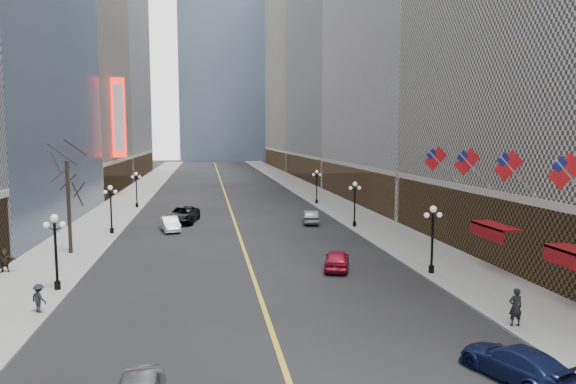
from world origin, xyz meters
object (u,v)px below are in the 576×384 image
object	(u,v)px
car_nb_mid	(170,224)
streetlamp_east_2	(355,199)
streetlamp_east_3	(317,183)
car_nb_far	(183,215)
streetlamp_west_1	(55,244)
ped_ne_corner	(515,307)
streetlamp_west_3	(136,186)
streetlamp_west_2	(111,204)
car_sb_far	(311,217)
car_sb_mid	(337,259)
streetlamp_east_1	(433,232)
car_sb_near	(516,363)

from	to	relation	value
car_nb_mid	streetlamp_east_2	bearing A→B (deg)	-15.92
streetlamp_east_3	car_nb_far	bearing A→B (deg)	-144.90
streetlamp_west_1	ped_ne_corner	size ratio (longest dim) A/B	2.43
streetlamp_west_3	ped_ne_corner	bearing A→B (deg)	-62.89
car_nb_far	car_nb_mid	bearing A→B (deg)	-93.04
streetlamp_west_2	streetlamp_west_3	xyz separation A→B (m)	(0.00, 18.00, 0.00)
car_sb_far	ped_ne_corner	size ratio (longest dim) A/B	2.32
streetlamp_east_2	car_sb_mid	xyz separation A→B (m)	(-5.86, -15.57, -2.20)
streetlamp_east_1	ped_ne_corner	xyz separation A→B (m)	(-0.20, -9.70, -1.82)
ped_ne_corner	streetlamp_west_3	bearing A→B (deg)	-60.87
streetlamp_west_1	car_nb_mid	world-z (taller)	streetlamp_west_1
ped_ne_corner	streetlamp_east_1	bearing A→B (deg)	-89.16
car_sb_near	streetlamp_west_1	bearing A→B (deg)	-53.95
streetlamp_east_1	car_sb_mid	world-z (taller)	streetlamp_east_1
car_nb_far	ped_ne_corner	bearing A→B (deg)	-53.83
streetlamp_west_3	car_sb_mid	bearing A→B (deg)	-62.15
streetlamp_west_2	car_nb_mid	size ratio (longest dim) A/B	1.06
streetlamp_east_1	ped_ne_corner	size ratio (longest dim) A/B	2.43
streetlamp_west_2	car_nb_far	world-z (taller)	streetlamp_west_2
car_nb_far	car_sb_near	size ratio (longest dim) A/B	1.35
streetlamp_west_1	ped_ne_corner	bearing A→B (deg)	-22.52
streetlamp_west_3	car_sb_far	distance (m)	24.84
streetlamp_east_2	streetlamp_east_3	distance (m)	18.00
car_sb_far	streetlamp_east_2	bearing A→B (deg)	150.97
streetlamp_west_2	streetlamp_east_1	bearing A→B (deg)	-37.33
ped_ne_corner	car_sb_mid	bearing A→B (deg)	-62.96
car_nb_far	streetlamp_east_2	bearing A→B (deg)	-9.50
streetlamp_east_3	car_nb_far	xyz separation A→B (m)	(-17.29, -12.15, -2.04)
car_nb_mid	car_sb_far	xyz separation A→B (m)	(14.45, 1.97, 0.01)
car_nb_far	car_sb_mid	bearing A→B (deg)	-52.74
streetlamp_west_1	car_nb_mid	size ratio (longest dim) A/B	1.06
car_nb_far	ped_ne_corner	distance (m)	37.65
streetlamp_east_1	car_nb_mid	xyz separation A→B (m)	(-18.32, 19.09, -2.20)
car_sb_near	car_sb_mid	world-z (taller)	car_sb_mid
streetlamp_east_1	car_sb_far	size ratio (longest dim) A/B	1.05
streetlamp_west_3	car_sb_near	world-z (taller)	streetlamp_west_3
car_nb_mid	ped_ne_corner	bearing A→B (deg)	-70.32
streetlamp_west_2	car_sb_far	size ratio (longest dim) A/B	1.05
ped_ne_corner	streetlamp_west_2	bearing A→B (deg)	-47.79
car_sb_mid	car_nb_far	bearing A→B (deg)	-45.45
streetlamp_west_2	car_nb_mid	xyz separation A→B (m)	(5.28, 1.09, -2.20)
streetlamp_east_2	ped_ne_corner	world-z (taller)	streetlamp_east_2
car_sb_near	car_sb_mid	size ratio (longest dim) A/B	1.10
car_sb_far	streetlamp_west_1	bearing A→B (deg)	56.27
car_nb_far	car_sb_mid	world-z (taller)	car_nb_far
streetlamp_west_1	car_sb_far	distance (m)	28.95
car_sb_near	car_nb_far	bearing A→B (deg)	-88.43
streetlamp_west_3	car_nb_mid	bearing A→B (deg)	-72.65
streetlamp_west_1	streetlamp_west_2	world-z (taller)	same
streetlamp_west_2	car_sb_mid	world-z (taller)	streetlamp_west_2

